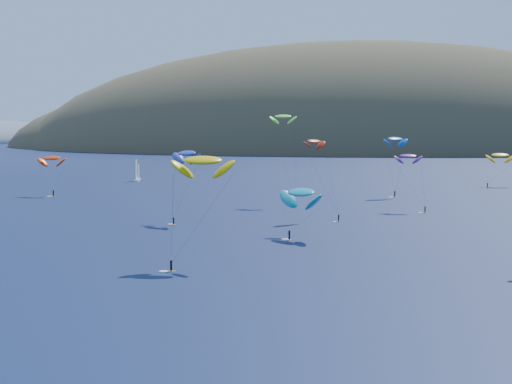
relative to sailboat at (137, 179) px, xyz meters
name	(u,v)px	position (x,y,z in m)	size (l,w,h in m)	color
ground	(129,350)	(64.30, -206.11, -0.88)	(2800.00, 2800.00, 0.00)	black
island	(375,161)	(103.70, 356.25, -11.62)	(730.00, 300.00, 210.00)	#3D3526
sailboat	(137,179)	(0.00, 0.00, 0.00)	(8.07, 6.97, 9.96)	white
kitesurfer_1	(52,158)	(-10.88, -56.61, 11.25)	(9.62, 7.29, 14.75)	orange
kitesurfer_2	(203,160)	(61.87, -157.94, 16.65)	(10.84, 12.53, 20.40)	orange
kitesurfer_3	(283,117)	(66.16, -67.15, 24.64)	(9.32, 13.01, 27.69)	orange
kitesurfer_4	(395,139)	(100.04, -42.41, 17.51)	(9.42, 9.24, 20.85)	orange
kitesurfer_5	(301,192)	(76.46, -129.64, 8.55)	(11.90, 11.77, 12.63)	orange
kitesurfer_6	(408,156)	(101.71, -79.31, 13.81)	(8.53, 8.42, 16.70)	orange
kitesurfer_9	(314,141)	(77.34, -99.30, 18.26)	(10.37, 10.03, 21.07)	orange
kitesurfer_10	(187,153)	(47.15, -109.20, 15.58)	(9.67, 11.95, 18.98)	orange
kitesurfer_11	(500,155)	(140.74, -1.55, 10.67)	(11.49, 11.22, 14.30)	orange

